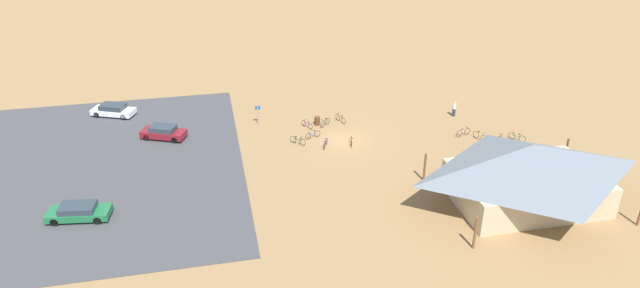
{
  "coord_description": "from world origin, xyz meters",
  "views": [
    {
      "loc": [
        12.8,
        48.61,
        25.42
      ],
      "look_at": [
        2.95,
        2.5,
        1.2
      ],
      "focal_mm": 31.84,
      "sensor_mm": 36.0,
      "label": 1
    }
  ],
  "objects_px": {
    "lot_sign": "(258,112)",
    "car_maroon_far_end": "(163,132)",
    "bicycle_blue_by_bin": "(313,135)",
    "bicycle_green_trailside": "(517,137)",
    "bicycle_silver_lone_west": "(463,132)",
    "car_green_by_curb": "(79,212)",
    "bicycle_teal_yard_right": "(325,123)",
    "bicycle_blue_near_sign": "(325,144)",
    "visitor_near_lot": "(454,108)",
    "trash_bin": "(317,121)",
    "bicycle_yellow_edge_north": "(480,136)",
    "car_white_aisle_side": "(113,110)",
    "bicycle_orange_lone_east": "(351,141)",
    "bike_pavilion": "(529,170)",
    "bicycle_red_back_row": "(341,119)",
    "bicycle_black_yard_front": "(298,141)",
    "bicycle_white_mid_cluster": "(499,139)",
    "bicycle_purple_edge_south": "(307,125)"
  },
  "relations": [
    {
      "from": "trash_bin",
      "to": "bicycle_blue_near_sign",
      "type": "xyz_separation_m",
      "value": [
        0.27,
        5.15,
        -0.11
      ]
    },
    {
      "from": "bike_pavilion",
      "to": "car_maroon_far_end",
      "type": "bearing_deg",
      "value": -31.57
    },
    {
      "from": "bike_pavilion",
      "to": "bicycle_yellow_edge_north",
      "type": "height_order",
      "value": "bike_pavilion"
    },
    {
      "from": "bicycle_silver_lone_west",
      "to": "bicycle_green_trailside",
      "type": "bearing_deg",
      "value": 157.12
    },
    {
      "from": "bicycle_purple_edge_south",
      "to": "visitor_near_lot",
      "type": "bearing_deg",
      "value": 178.45
    },
    {
      "from": "bicycle_silver_lone_west",
      "to": "car_white_aisle_side",
      "type": "bearing_deg",
      "value": -19.63
    },
    {
      "from": "bicycle_orange_lone_east",
      "to": "car_maroon_far_end",
      "type": "relative_size",
      "value": 0.34
    },
    {
      "from": "lot_sign",
      "to": "car_maroon_far_end",
      "type": "relative_size",
      "value": 0.47
    },
    {
      "from": "bicycle_red_back_row",
      "to": "bicycle_silver_lone_west",
      "type": "distance_m",
      "value": 12.69
    },
    {
      "from": "bicycle_green_trailside",
      "to": "bicycle_teal_yard_right",
      "type": "height_order",
      "value": "bicycle_teal_yard_right"
    },
    {
      "from": "bike_pavilion",
      "to": "bicycle_teal_yard_right",
      "type": "bearing_deg",
      "value": -53.86
    },
    {
      "from": "bicycle_blue_near_sign",
      "to": "bicycle_green_trailside",
      "type": "relative_size",
      "value": 1.11
    },
    {
      "from": "bicycle_red_back_row",
      "to": "bicycle_teal_yard_right",
      "type": "xyz_separation_m",
      "value": [
        1.81,
        0.59,
        -0.0
      ]
    },
    {
      "from": "bicycle_green_trailside",
      "to": "bicycle_blue_by_bin",
      "type": "relative_size",
      "value": 0.83
    },
    {
      "from": "bicycle_yellow_edge_north",
      "to": "car_white_aisle_side",
      "type": "bearing_deg",
      "value": -20.7
    },
    {
      "from": "bicycle_blue_near_sign",
      "to": "bicycle_white_mid_cluster",
      "type": "bearing_deg",
      "value": 171.34
    },
    {
      "from": "lot_sign",
      "to": "car_maroon_far_end",
      "type": "bearing_deg",
      "value": 8.39
    },
    {
      "from": "trash_bin",
      "to": "bicycle_white_mid_cluster",
      "type": "distance_m",
      "value": 18.42
    },
    {
      "from": "bicycle_yellow_edge_north",
      "to": "bicycle_teal_yard_right",
      "type": "relative_size",
      "value": 1.34
    },
    {
      "from": "bicycle_silver_lone_west",
      "to": "bicycle_yellow_edge_north",
      "type": "height_order",
      "value": "bicycle_yellow_edge_north"
    },
    {
      "from": "bicycle_black_yard_front",
      "to": "bicycle_blue_by_bin",
      "type": "distance_m",
      "value": 1.99
    },
    {
      "from": "bicycle_black_yard_front",
      "to": "car_maroon_far_end",
      "type": "height_order",
      "value": "car_maroon_far_end"
    },
    {
      "from": "bicycle_blue_near_sign",
      "to": "bicycle_yellow_edge_north",
      "type": "height_order",
      "value": "bicycle_yellow_edge_north"
    },
    {
      "from": "car_green_by_curb",
      "to": "bicycle_green_trailside",
      "type": "bearing_deg",
      "value": -172.45
    },
    {
      "from": "bicycle_green_trailside",
      "to": "visitor_near_lot",
      "type": "xyz_separation_m",
      "value": [
        3.72,
        -6.79,
        0.53
      ]
    },
    {
      "from": "bicycle_teal_yard_right",
      "to": "visitor_near_lot",
      "type": "xyz_separation_m",
      "value": [
        -14.17,
        0.46,
        0.51
      ]
    },
    {
      "from": "bicycle_teal_yard_right",
      "to": "car_green_by_curb",
      "type": "bearing_deg",
      "value": 29.34
    },
    {
      "from": "bicycle_teal_yard_right",
      "to": "bicycle_blue_by_bin",
      "type": "distance_m",
      "value": 3.11
    },
    {
      "from": "bicycle_purple_edge_south",
      "to": "car_maroon_far_end",
      "type": "distance_m",
      "value": 14.47
    },
    {
      "from": "bicycle_blue_by_bin",
      "to": "bicycle_green_trailside",
      "type": "bearing_deg",
      "value": 166.51
    },
    {
      "from": "bicycle_blue_by_bin",
      "to": "bicycle_blue_near_sign",
      "type": "bearing_deg",
      "value": 110.25
    },
    {
      "from": "bicycle_blue_by_bin",
      "to": "car_green_by_curb",
      "type": "distance_m",
      "value": 22.9
    },
    {
      "from": "bicycle_blue_near_sign",
      "to": "car_white_aisle_side",
      "type": "xyz_separation_m",
      "value": [
        20.86,
        -11.95,
        0.36
      ]
    },
    {
      "from": "bicycle_red_back_row",
      "to": "bicycle_silver_lone_west",
      "type": "bearing_deg",
      "value": 152.73
    },
    {
      "from": "lot_sign",
      "to": "bicycle_blue_near_sign",
      "type": "bearing_deg",
      "value": 131.4
    },
    {
      "from": "bicycle_red_back_row",
      "to": "bicycle_green_trailside",
      "type": "relative_size",
      "value": 1.23
    },
    {
      "from": "bicycle_yellow_edge_north",
      "to": "car_green_by_curb",
      "type": "distance_m",
      "value": 37.21
    },
    {
      "from": "bicycle_black_yard_front",
      "to": "bicycle_orange_lone_east",
      "type": "bearing_deg",
      "value": 166.72
    },
    {
      "from": "bicycle_silver_lone_west",
      "to": "car_green_by_curb",
      "type": "xyz_separation_m",
      "value": [
        35.48,
        7.36,
        0.29
      ]
    },
    {
      "from": "bicycle_white_mid_cluster",
      "to": "car_green_by_curb",
      "type": "xyz_separation_m",
      "value": [
        38.36,
        5.29,
        0.33
      ]
    },
    {
      "from": "bike_pavilion",
      "to": "bicycle_red_back_row",
      "type": "xyz_separation_m",
      "value": [
        10.97,
        -18.09,
        -2.54
      ]
    },
    {
      "from": "bicycle_orange_lone_east",
      "to": "bicycle_silver_lone_west",
      "type": "distance_m",
      "value": 11.52
    },
    {
      "from": "bicycle_yellow_edge_north",
      "to": "bicycle_purple_edge_south",
      "type": "distance_m",
      "value": 17.45
    },
    {
      "from": "bicycle_green_trailside",
      "to": "visitor_near_lot",
      "type": "height_order",
      "value": "visitor_near_lot"
    },
    {
      "from": "visitor_near_lot",
      "to": "car_green_by_curb",
      "type": "bearing_deg",
      "value": 18.35
    },
    {
      "from": "lot_sign",
      "to": "bicycle_blue_by_bin",
      "type": "distance_m",
      "value": 6.69
    },
    {
      "from": "bicycle_orange_lone_east",
      "to": "bicycle_teal_yard_right",
      "type": "xyz_separation_m",
      "value": [
        1.58,
        -4.73,
        0.01
      ]
    },
    {
      "from": "bicycle_orange_lone_east",
      "to": "bicycle_black_yard_front",
      "type": "height_order",
      "value": "bicycle_black_yard_front"
    },
    {
      "from": "trash_bin",
      "to": "bicycle_blue_by_bin",
      "type": "bearing_deg",
      "value": 70.05
    },
    {
      "from": "trash_bin",
      "to": "bicycle_yellow_edge_north",
      "type": "xyz_separation_m",
      "value": [
        -15.06,
        6.87,
        -0.05
      ]
    }
  ]
}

